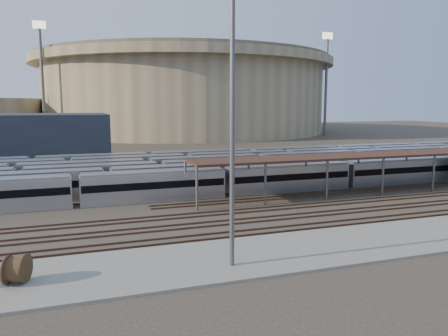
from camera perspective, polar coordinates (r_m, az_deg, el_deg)
name	(u,v)px	position (r m, az deg, el deg)	size (l,w,h in m)	color
ground	(265,208)	(52.07, 5.39, -5.16)	(420.00, 420.00, 0.00)	#383026
apron	(285,251)	(36.98, 7.94, -10.75)	(50.00, 9.00, 0.20)	gray
subway_trains	(221,170)	(68.93, -0.34, -0.26)	(131.38, 23.90, 3.60)	#A4A5A9
inspection_shed	(396,155)	(66.38, 21.56, 1.59)	(60.30, 6.00, 5.30)	#56555A
empty_tracks	(284,217)	(47.68, 7.88, -6.36)	(170.00, 9.62, 0.18)	#4C3323
stadium	(185,94)	(191.72, -5.14, 9.66)	(124.00, 124.00, 32.50)	gray
service_building	(4,138)	(102.30, -26.83, 3.48)	(42.00, 20.00, 10.00)	#1E232D
floodlight_0	(42,77)	(156.57, -22.65, 10.87)	(4.00, 1.00, 38.40)	#56555A
floodlight_2	(326,81)	(172.30, 13.20, 11.01)	(4.00, 1.00, 38.40)	#56555A
floodlight_3	(98,85)	(206.55, -16.16, 10.43)	(4.00, 1.00, 38.40)	#56555A
cable_reel_east	(17,269)	(33.09, -25.43, -11.83)	(1.99, 1.99, 1.10)	#523620
yard_light_pole	(232,119)	(31.31, 1.09, 6.44)	(0.80, 0.36, 21.64)	#56555A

